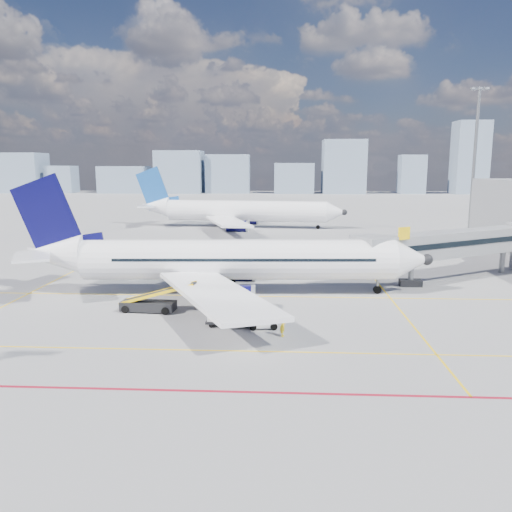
{
  "coord_description": "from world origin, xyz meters",
  "views": [
    {
      "loc": [
        4.0,
        -36.91,
        11.9
      ],
      "look_at": [
        1.7,
        6.99,
        4.0
      ],
      "focal_mm": 35.0,
      "sensor_mm": 36.0,
      "label": 1
    }
  ],
  "objects_px": {
    "cargo_dolly": "(233,310)",
    "ramp_worker": "(283,325)",
    "second_aircraft": "(237,211)",
    "belt_loader": "(150,303)",
    "main_aircraft": "(221,260)",
    "baggage_tug": "(261,319)"
  },
  "relations": [
    {
      "from": "baggage_tug",
      "to": "belt_loader",
      "type": "bearing_deg",
      "value": 151.38
    },
    {
      "from": "baggage_tug",
      "to": "ramp_worker",
      "type": "relative_size",
      "value": 1.38
    },
    {
      "from": "second_aircraft",
      "to": "belt_loader",
      "type": "height_order",
      "value": "second_aircraft"
    },
    {
      "from": "cargo_dolly",
      "to": "ramp_worker",
      "type": "height_order",
      "value": "cargo_dolly"
    },
    {
      "from": "second_aircraft",
      "to": "baggage_tug",
      "type": "height_order",
      "value": "second_aircraft"
    },
    {
      "from": "main_aircraft",
      "to": "baggage_tug",
      "type": "relative_size",
      "value": 17.33
    },
    {
      "from": "main_aircraft",
      "to": "second_aircraft",
      "type": "height_order",
      "value": "second_aircraft"
    },
    {
      "from": "baggage_tug",
      "to": "belt_loader",
      "type": "distance_m",
      "value": 10.18
    },
    {
      "from": "main_aircraft",
      "to": "baggage_tug",
      "type": "xyz_separation_m",
      "value": [
        4.2,
        -10.05,
        -2.51
      ]
    },
    {
      "from": "belt_loader",
      "to": "second_aircraft",
      "type": "bearing_deg",
      "value": 92.77
    },
    {
      "from": "cargo_dolly",
      "to": "ramp_worker",
      "type": "relative_size",
      "value": 2.48
    },
    {
      "from": "cargo_dolly",
      "to": "belt_loader",
      "type": "bearing_deg",
      "value": 159.28
    },
    {
      "from": "main_aircraft",
      "to": "ramp_worker",
      "type": "bearing_deg",
      "value": -66.78
    },
    {
      "from": "baggage_tug",
      "to": "main_aircraft",
      "type": "bearing_deg",
      "value": 106.26
    },
    {
      "from": "baggage_tug",
      "to": "cargo_dolly",
      "type": "distance_m",
      "value": 2.27
    },
    {
      "from": "main_aircraft",
      "to": "second_aircraft",
      "type": "relative_size",
      "value": 0.93
    },
    {
      "from": "cargo_dolly",
      "to": "ramp_worker",
      "type": "distance_m",
      "value": 4.42
    },
    {
      "from": "second_aircraft",
      "to": "ramp_worker",
      "type": "height_order",
      "value": "second_aircraft"
    },
    {
      "from": "belt_loader",
      "to": "cargo_dolly",
      "type": "bearing_deg",
      "value": -19.8
    },
    {
      "from": "ramp_worker",
      "to": "second_aircraft",
      "type": "bearing_deg",
      "value": 11.24
    },
    {
      "from": "main_aircraft",
      "to": "baggage_tug",
      "type": "distance_m",
      "value": 11.18
    },
    {
      "from": "main_aircraft",
      "to": "second_aircraft",
      "type": "distance_m",
      "value": 52.44
    }
  ]
}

